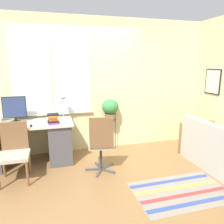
# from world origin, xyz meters

# --- Properties ---
(ground_plane) EXTENTS (14.00, 14.00, 0.00)m
(ground_plane) POSITION_xyz_m (0.00, 0.00, 0.00)
(ground_plane) COLOR olive
(wall_back_with_window) EXTENTS (9.00, 0.12, 2.70)m
(wall_back_with_window) POSITION_xyz_m (-0.02, 0.79, 1.36)
(wall_back_with_window) COLOR beige
(wall_back_with_window) RESTS_ON ground_plane
(wall_right_with_picture) EXTENTS (0.08, 9.00, 2.70)m
(wall_right_with_picture) POSITION_xyz_m (2.78, 0.00, 1.35)
(wall_right_with_picture) COLOR beige
(wall_right_with_picture) RESTS_ON ground_plane
(desk) EXTENTS (1.64, 0.71, 0.76)m
(desk) POSITION_xyz_m (-0.98, 0.36, 0.40)
(desk) COLOR beige
(desk) RESTS_ON ground_plane
(monitor) EXTENTS (0.40, 0.15, 0.46)m
(monitor) POSITION_xyz_m (-1.15, 0.51, 1.01)
(monitor) COLOR black
(monitor) RESTS_ON desk
(keyboard) EXTENTS (0.35, 0.15, 0.02)m
(keyboard) POSITION_xyz_m (-1.14, 0.15, 0.77)
(keyboard) COLOR slate
(keyboard) RESTS_ON desk
(mouse) EXTENTS (0.04, 0.07, 0.04)m
(mouse) POSITION_xyz_m (-0.87, 0.12, 0.78)
(mouse) COLOR black
(mouse) RESTS_ON desk
(desk_lamp) EXTENTS (0.14, 0.14, 0.46)m
(desk_lamp) POSITION_xyz_m (-0.31, 0.52, 1.14)
(desk_lamp) COLOR #ADADB2
(desk_lamp) RESTS_ON desk
(book_stack) EXTENTS (0.20, 0.18, 0.18)m
(book_stack) POSITION_xyz_m (-0.50, 0.19, 0.85)
(book_stack) COLOR purple
(book_stack) RESTS_ON desk
(desk_chair_wooden) EXTENTS (0.45, 0.46, 0.90)m
(desk_chair_wooden) POSITION_xyz_m (-1.11, -0.18, 0.47)
(desk_chair_wooden) COLOR brown
(desk_chair_wooden) RESTS_ON ground_plane
(office_chair_swivel) EXTENTS (0.53, 0.53, 0.98)m
(office_chair_swivel) POSITION_xyz_m (0.23, -0.32, 0.52)
(office_chair_swivel) COLOR #47474C
(office_chair_swivel) RESTS_ON ground_plane
(couch_loveseat) EXTENTS (0.76, 1.46, 0.82)m
(couch_loveseat) POSITION_xyz_m (2.27, -0.68, 0.28)
(couch_loveseat) COLOR beige
(couch_loveseat) RESTS_ON ground_plane
(plant_stand) EXTENTS (0.26, 0.26, 0.68)m
(plant_stand) POSITION_xyz_m (0.66, 0.64, 0.59)
(plant_stand) COLOR #333338
(plant_stand) RESTS_ON ground_plane
(potted_plant) EXTENTS (0.34, 0.34, 0.40)m
(potted_plant) POSITION_xyz_m (0.66, 0.64, 0.89)
(potted_plant) COLOR brown
(potted_plant) RESTS_ON plant_stand
(floor_rug_striped) EXTENTS (1.36, 0.86, 0.01)m
(floor_rug_striped) POSITION_xyz_m (1.20, -1.20, 0.00)
(floor_rug_striped) COLOR gray
(floor_rug_striped) RESTS_ON ground_plane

